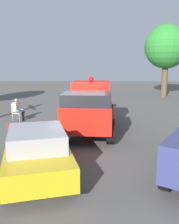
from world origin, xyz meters
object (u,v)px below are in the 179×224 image
Objects in this scene: classic_hot_rod at (37,149)px; lawn_chair_near_truck at (16,110)px; spectator_standing at (102,98)px; oak_tree_left at (166,47)px; vintage_fire_truck at (90,106)px; spectator_seated at (18,109)px; lawn_chair_by_car at (15,134)px.

classic_hot_rod is 7.23m from lawn_chair_near_truck.
spectator_standing is 0.25× the size of oak_tree_left.
lawn_chair_near_truck is 0.15× the size of oak_tree_left.
vintage_fire_truck is 1.29× the size of classic_hot_rod.
spectator_seated is at bearing -47.96° from oak_tree_left.
vintage_fire_truck is at bearing -9.53° from spectator_standing.
classic_hot_rod is 3.64× the size of spectator_seated.
classic_hot_rod reaches higher than lawn_chair_by_car.
spectator_seated is (-6.65, -2.61, -0.05)m from classic_hot_rod.
spectator_standing reaches higher than classic_hot_rod.
classic_hot_rod reaches higher than spectator_seated.
vintage_fire_truck is at bearing 133.78° from lawn_chair_by_car.
oak_tree_left is at bearing 131.59° from lawn_chair_near_truck.
lawn_chair_near_truck is at bearing -114.04° from vintage_fire_truck.
vintage_fire_truck is at bearing 162.29° from classic_hot_rod.
vintage_fire_truck reaches higher than lawn_chair_by_car.
classic_hot_rod reaches higher than lawn_chair_near_truck.
spectator_standing reaches higher than lawn_chair_near_truck.
classic_hot_rod is 2.80× the size of spectator_standing.
vintage_fire_truck reaches higher than spectator_standing.
spectator_seated reaches higher than lawn_chair_by_car.
lawn_chair_near_truck is (-6.69, -2.73, -0.16)m from classic_hot_rod.
lawn_chair_near_truck is 5.63m from spectator_standing.
lawn_chair_by_car is at bearing -33.70° from oak_tree_left.
classic_hot_rod is 0.71× the size of oak_tree_left.
vintage_fire_truck is 3.62× the size of spectator_standing.
lawn_chair_near_truck is 1.00× the size of lawn_chair_by_car.
oak_tree_left is at bearing 132.04° from spectator_seated.
oak_tree_left reaches higher than lawn_chair_by_car.
classic_hot_rod is at bearing -17.71° from vintage_fire_truck.
spectator_seated is at bearing -164.68° from lawn_chair_by_car.
spectator_standing is (-4.44, 0.75, -0.23)m from vintage_fire_truck.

